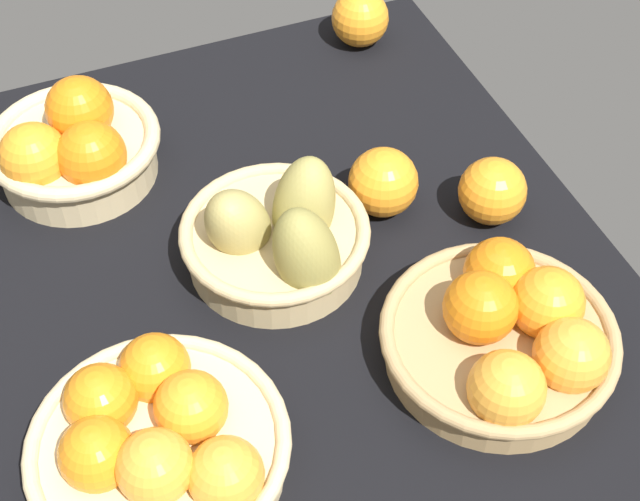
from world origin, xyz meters
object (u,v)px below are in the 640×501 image
basket_far_left (158,443)px  loose_orange_side_gap (383,182)px  basket_far_right (73,147)px  loose_orange_front_gap (360,18)px  loose_orange_back_gap (492,191)px  basket_near_left (507,335)px  basket_center_pears (279,237)px

basket_far_left → loose_orange_side_gap: basket_far_left is taller
basket_far_right → loose_orange_front_gap: 44.49cm
basket_far_left → loose_orange_front_gap: bearing=-38.8°
basket_far_right → loose_orange_front_gap: basket_far_right is taller
loose_orange_back_gap → basket_near_left: bearing=155.2°
basket_far_right → loose_orange_back_gap: (-24.28, -43.11, -0.90)cm
basket_center_pears → loose_orange_side_gap: size_ratio=2.73×
basket_near_left → loose_orange_front_gap: bearing=-8.3°
basket_center_pears → basket_near_left: bearing=-141.0°
basket_far_left → loose_orange_side_gap: 40.80cm
basket_near_left → basket_center_pears: basket_center_pears is taller
basket_near_left → loose_orange_back_gap: basket_near_left is taller
basket_center_pears → loose_orange_back_gap: (-1.95, -25.37, -0.49)cm
loose_orange_front_gap → loose_orange_side_gap: bearing=161.1°
basket_near_left → loose_orange_front_gap: size_ratio=3.04×
basket_center_pears → loose_orange_side_gap: 14.80cm
basket_far_left → loose_orange_front_gap: size_ratio=3.06×
basket_far_right → loose_orange_front_gap: (12.69, -42.63, -0.86)cm
loose_orange_back_gap → basket_far_right: bearing=60.6°
basket_near_left → loose_orange_front_gap: basket_near_left is taller
basket_far_right → loose_orange_back_gap: basket_far_right is taller
loose_orange_front_gap → basket_far_right: bearing=106.6°
loose_orange_back_gap → loose_orange_front_gap: bearing=0.7°
basket_center_pears → loose_orange_side_gap: (3.92, -14.27, -0.34)cm
basket_far_right → basket_near_left: bearing=-141.3°
basket_center_pears → basket_far_right: basket_center_pears is taller
loose_orange_front_gap → basket_near_left: bearing=171.7°
loose_orange_back_gap → loose_orange_side_gap: (5.87, 11.10, 0.15)cm
basket_center_pears → loose_orange_back_gap: 25.45cm
basket_near_left → loose_orange_front_gap: (55.69, -8.15, -0.05)cm
basket_far_left → loose_orange_back_gap: 47.81cm
basket_far_left → basket_far_right: size_ratio=1.18×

